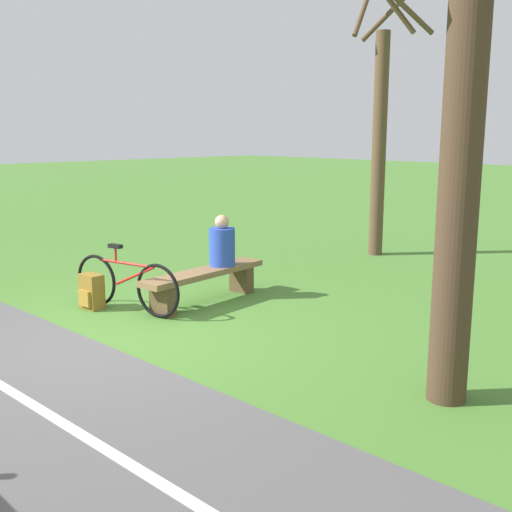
% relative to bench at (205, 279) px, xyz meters
% --- Properties ---
extents(ground_plane, '(80.00, 80.00, 0.00)m').
position_rel_bench_xyz_m(ground_plane, '(1.74, 0.44, -0.33)').
color(ground_plane, '#477A2D').
extents(bench, '(2.09, 0.62, 0.47)m').
position_rel_bench_xyz_m(bench, '(0.00, 0.00, 0.00)').
color(bench, brown).
rests_on(bench, ground_plane).
extents(person_seated, '(0.40, 0.40, 0.72)m').
position_rel_bench_xyz_m(person_seated, '(-0.36, -0.04, 0.44)').
color(person_seated, '#2847B7').
rests_on(person_seated, bench).
extents(bicycle, '(0.47, 1.75, 0.88)m').
position_rel_bench_xyz_m(bicycle, '(1.01, -0.38, 0.04)').
color(bicycle, black).
rests_on(bicycle, ground_plane).
extents(backpack, '(0.27, 0.34, 0.47)m').
position_rel_bench_xyz_m(backpack, '(1.28, -0.81, -0.10)').
color(backpack, olive).
rests_on(backpack, ground_plane).
extents(tree_far_left, '(1.51, 1.51, 5.20)m').
position_rel_bench_xyz_m(tree_far_left, '(-4.57, -0.41, 2.06)').
color(tree_far_left, brown).
rests_on(tree_far_left, ground_plane).
extents(tree_mid_field, '(1.41, 1.46, 4.78)m').
position_rel_bench_xyz_m(tree_mid_field, '(0.46, 3.96, 1.77)').
color(tree_mid_field, '#473323').
rests_on(tree_mid_field, ground_plane).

